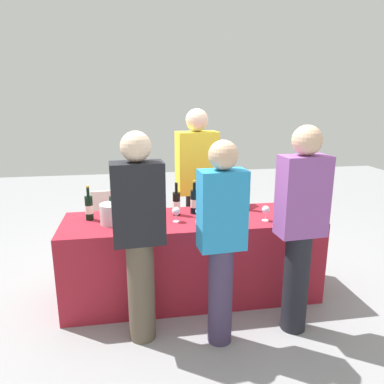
% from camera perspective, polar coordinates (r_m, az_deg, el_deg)
% --- Properties ---
extents(ground_plane, '(12.00, 12.00, 0.00)m').
position_cam_1_polar(ground_plane, '(3.71, -0.00, -15.63)').
color(ground_plane, gray).
extents(tasting_table, '(2.35, 0.73, 0.78)m').
position_cam_1_polar(tasting_table, '(3.53, -0.00, -10.13)').
color(tasting_table, maroon).
rests_on(tasting_table, ground_plane).
extents(wine_bottle_0, '(0.07, 0.07, 0.32)m').
position_cam_1_polar(wine_bottle_0, '(3.44, -15.78, -2.37)').
color(wine_bottle_0, black).
rests_on(wine_bottle_0, tasting_table).
extents(wine_bottle_1, '(0.07, 0.07, 0.31)m').
position_cam_1_polar(wine_bottle_1, '(3.39, -12.21, -2.41)').
color(wine_bottle_1, black).
rests_on(wine_bottle_1, tasting_table).
extents(wine_bottle_2, '(0.07, 0.07, 0.31)m').
position_cam_1_polar(wine_bottle_2, '(3.45, -2.44, -1.78)').
color(wine_bottle_2, black).
rests_on(wine_bottle_2, tasting_table).
extents(wine_bottle_3, '(0.07, 0.07, 0.32)m').
position_cam_1_polar(wine_bottle_3, '(3.49, 0.36, -1.50)').
color(wine_bottle_3, black).
rests_on(wine_bottle_3, tasting_table).
extents(wine_bottle_4, '(0.07, 0.07, 0.31)m').
position_cam_1_polar(wine_bottle_4, '(3.55, 3.14, -1.29)').
color(wine_bottle_4, black).
rests_on(wine_bottle_4, tasting_table).
extents(wine_bottle_5, '(0.07, 0.07, 0.32)m').
position_cam_1_polar(wine_bottle_5, '(3.64, 8.53, -0.96)').
color(wine_bottle_5, black).
rests_on(wine_bottle_5, tasting_table).
extents(wine_glass_0, '(0.07, 0.07, 0.13)m').
position_cam_1_polar(wine_glass_0, '(3.25, -6.22, -3.27)').
color(wine_glass_0, silver).
rests_on(wine_glass_0, tasting_table).
extents(wine_glass_1, '(0.08, 0.08, 0.14)m').
position_cam_1_polar(wine_glass_1, '(3.26, -2.50, -3.10)').
color(wine_glass_1, silver).
rests_on(wine_glass_1, tasting_table).
extents(wine_glass_2, '(0.07, 0.07, 0.13)m').
position_cam_1_polar(wine_glass_2, '(3.26, 1.14, -3.15)').
color(wine_glass_2, silver).
rests_on(wine_glass_2, tasting_table).
extents(wine_glass_3, '(0.07, 0.07, 0.14)m').
position_cam_1_polar(wine_glass_3, '(3.30, 6.60, -2.85)').
color(wine_glass_3, silver).
rests_on(wine_glass_3, tasting_table).
extents(wine_glass_4, '(0.07, 0.07, 0.14)m').
position_cam_1_polar(wine_glass_4, '(3.35, 11.45, -2.79)').
color(wine_glass_4, silver).
rests_on(wine_glass_4, tasting_table).
extents(wine_glass_5, '(0.07, 0.07, 0.14)m').
position_cam_1_polar(wine_glass_5, '(3.45, 14.52, -2.41)').
color(wine_glass_5, silver).
rests_on(wine_glass_5, tasting_table).
extents(ice_bucket, '(0.23, 0.23, 0.18)m').
position_cam_1_polar(ice_bucket, '(3.29, -12.26, -3.34)').
color(ice_bucket, silver).
rests_on(ice_bucket, tasting_table).
extents(server_pouring, '(0.45, 0.27, 1.76)m').
position_cam_1_polar(server_pouring, '(3.91, 0.74, 1.09)').
color(server_pouring, black).
rests_on(server_pouring, ground_plane).
extents(guest_0, '(0.39, 0.24, 1.64)m').
position_cam_1_polar(guest_0, '(2.76, -8.27, -6.16)').
color(guest_0, brown).
rests_on(guest_0, ground_plane).
extents(guest_1, '(0.35, 0.21, 1.59)m').
position_cam_1_polar(guest_1, '(2.71, 4.64, -6.92)').
color(guest_1, '#3F3351').
rests_on(guest_1, ground_plane).
extents(guest_2, '(0.38, 0.23, 1.68)m').
position_cam_1_polar(guest_2, '(2.95, 16.59, -4.69)').
color(guest_2, black).
rests_on(guest_2, ground_plane).
extents(menu_board, '(0.54, 0.05, 0.84)m').
position_cam_1_polar(menu_board, '(4.38, -11.73, -5.06)').
color(menu_board, white).
rests_on(menu_board, ground_plane).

